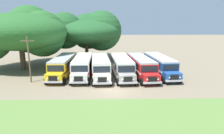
{
  "coord_description": "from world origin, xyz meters",
  "views": [
    {
      "loc": [
        -0.63,
        -21.78,
        7.93
      ],
      "look_at": [
        0.0,
        5.51,
        1.6
      ],
      "focal_mm": 30.49,
      "sensor_mm": 36.0,
      "label": 1
    }
  ],
  "objects_px": {
    "parked_bus_slot_0": "(63,65)",
    "parked_bus_slot_5": "(160,64)",
    "parked_bus_slot_3": "(122,65)",
    "broad_shade_tree": "(87,31)",
    "parked_bus_slot_2": "(101,66)",
    "secondary_tree": "(20,32)",
    "parked_bus_slot_1": "(83,65)",
    "parked_bus_slot_4": "(141,65)",
    "utility_pole": "(29,58)"
  },
  "relations": [
    {
      "from": "parked_bus_slot_2",
      "to": "parked_bus_slot_3",
      "type": "bearing_deg",
      "value": 87.86
    },
    {
      "from": "parked_bus_slot_0",
      "to": "broad_shade_tree",
      "type": "height_order",
      "value": "broad_shade_tree"
    },
    {
      "from": "parked_bus_slot_4",
      "to": "parked_bus_slot_2",
      "type": "bearing_deg",
      "value": -94.28
    },
    {
      "from": "parked_bus_slot_2",
      "to": "secondary_tree",
      "type": "xyz_separation_m",
      "value": [
        -14.1,
        5.34,
        4.81
      ]
    },
    {
      "from": "parked_bus_slot_1",
      "to": "parked_bus_slot_2",
      "type": "height_order",
      "value": "same"
    },
    {
      "from": "parked_bus_slot_0",
      "to": "parked_bus_slot_2",
      "type": "xyz_separation_m",
      "value": [
        5.78,
        -0.7,
        0.0
      ]
    },
    {
      "from": "parked_bus_slot_0",
      "to": "parked_bus_slot_1",
      "type": "bearing_deg",
      "value": 85.97
    },
    {
      "from": "parked_bus_slot_1",
      "to": "broad_shade_tree",
      "type": "xyz_separation_m",
      "value": [
        -0.57,
        13.85,
        4.59
      ]
    },
    {
      "from": "parked_bus_slot_1",
      "to": "parked_bus_slot_2",
      "type": "bearing_deg",
      "value": 79.26
    },
    {
      "from": "parked_bus_slot_3",
      "to": "parked_bus_slot_5",
      "type": "height_order",
      "value": "same"
    },
    {
      "from": "parked_bus_slot_2",
      "to": "broad_shade_tree",
      "type": "distance_m",
      "value": 15.38
    },
    {
      "from": "parked_bus_slot_3",
      "to": "secondary_tree",
      "type": "bearing_deg",
      "value": -110.73
    },
    {
      "from": "parked_bus_slot_0",
      "to": "parked_bus_slot_4",
      "type": "distance_m",
      "value": 12.01
    },
    {
      "from": "parked_bus_slot_3",
      "to": "broad_shade_tree",
      "type": "height_order",
      "value": "broad_shade_tree"
    },
    {
      "from": "parked_bus_slot_0",
      "to": "parked_bus_slot_5",
      "type": "bearing_deg",
      "value": 91.37
    },
    {
      "from": "parked_bus_slot_3",
      "to": "broad_shade_tree",
      "type": "relative_size",
      "value": 0.69
    },
    {
      "from": "parked_bus_slot_3",
      "to": "parked_bus_slot_4",
      "type": "relative_size",
      "value": 1.0
    },
    {
      "from": "parked_bus_slot_1",
      "to": "secondary_tree",
      "type": "height_order",
      "value": "secondary_tree"
    },
    {
      "from": "parked_bus_slot_2",
      "to": "utility_pole",
      "type": "relative_size",
      "value": 1.75
    },
    {
      "from": "parked_bus_slot_5",
      "to": "utility_pole",
      "type": "xyz_separation_m",
      "value": [
        -18.72,
        -3.92,
        1.78
      ]
    },
    {
      "from": "parked_bus_slot_3",
      "to": "parked_bus_slot_5",
      "type": "distance_m",
      "value": 6.11
    },
    {
      "from": "parked_bus_slot_3",
      "to": "broad_shade_tree",
      "type": "distance_m",
      "value": 16.29
    },
    {
      "from": "parked_bus_slot_3",
      "to": "utility_pole",
      "type": "bearing_deg",
      "value": -79.76
    },
    {
      "from": "parked_bus_slot_4",
      "to": "parked_bus_slot_5",
      "type": "height_order",
      "value": "same"
    },
    {
      "from": "parked_bus_slot_2",
      "to": "broad_shade_tree",
      "type": "height_order",
      "value": "broad_shade_tree"
    },
    {
      "from": "parked_bus_slot_2",
      "to": "parked_bus_slot_3",
      "type": "distance_m",
      "value": 3.24
    },
    {
      "from": "parked_bus_slot_5",
      "to": "broad_shade_tree",
      "type": "bearing_deg",
      "value": -141.07
    },
    {
      "from": "parked_bus_slot_1",
      "to": "parked_bus_slot_3",
      "type": "height_order",
      "value": "same"
    },
    {
      "from": "broad_shade_tree",
      "to": "secondary_tree",
      "type": "bearing_deg",
      "value": -140.26
    },
    {
      "from": "parked_bus_slot_4",
      "to": "utility_pole",
      "type": "height_order",
      "value": "utility_pole"
    },
    {
      "from": "parked_bus_slot_0",
      "to": "parked_bus_slot_1",
      "type": "relative_size",
      "value": 1.0
    },
    {
      "from": "parked_bus_slot_4",
      "to": "parked_bus_slot_5",
      "type": "relative_size",
      "value": 1.0
    },
    {
      "from": "parked_bus_slot_1",
      "to": "parked_bus_slot_5",
      "type": "height_order",
      "value": "same"
    },
    {
      "from": "broad_shade_tree",
      "to": "parked_bus_slot_2",
      "type": "bearing_deg",
      "value": -76.85
    },
    {
      "from": "parked_bus_slot_3",
      "to": "secondary_tree",
      "type": "height_order",
      "value": "secondary_tree"
    },
    {
      "from": "parked_bus_slot_1",
      "to": "parked_bus_slot_5",
      "type": "distance_m",
      "value": 12.07
    },
    {
      "from": "parked_bus_slot_5",
      "to": "parked_bus_slot_2",
      "type": "bearing_deg",
      "value": -89.15
    },
    {
      "from": "parked_bus_slot_1",
      "to": "parked_bus_slot_3",
      "type": "bearing_deg",
      "value": 85.18
    },
    {
      "from": "parked_bus_slot_2",
      "to": "parked_bus_slot_3",
      "type": "height_order",
      "value": "same"
    },
    {
      "from": "parked_bus_slot_2",
      "to": "broad_shade_tree",
      "type": "bearing_deg",
      "value": -170.99
    },
    {
      "from": "parked_bus_slot_3",
      "to": "parked_bus_slot_1",
      "type": "bearing_deg",
      "value": -97.06
    },
    {
      "from": "parked_bus_slot_2",
      "to": "parked_bus_slot_4",
      "type": "xyz_separation_m",
      "value": [
        6.21,
        0.07,
        0.0
      ]
    },
    {
      "from": "parked_bus_slot_2",
      "to": "parked_bus_slot_1",
      "type": "bearing_deg",
      "value": -103.17
    },
    {
      "from": "parked_bus_slot_1",
      "to": "parked_bus_slot_4",
      "type": "distance_m",
      "value": 8.99
    },
    {
      "from": "parked_bus_slot_2",
      "to": "secondary_tree",
      "type": "relative_size",
      "value": 0.64
    },
    {
      "from": "parked_bus_slot_4",
      "to": "parked_bus_slot_3",
      "type": "bearing_deg",
      "value": -95.71
    },
    {
      "from": "parked_bus_slot_4",
      "to": "utility_pole",
      "type": "distance_m",
      "value": 16.05
    },
    {
      "from": "parked_bus_slot_5",
      "to": "parked_bus_slot_3",
      "type": "bearing_deg",
      "value": -87.5
    },
    {
      "from": "parked_bus_slot_1",
      "to": "parked_bus_slot_3",
      "type": "xyz_separation_m",
      "value": [
        6.0,
        -0.33,
        0.0
      ]
    },
    {
      "from": "parked_bus_slot_0",
      "to": "parked_bus_slot_3",
      "type": "distance_m",
      "value": 9.04
    }
  ]
}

